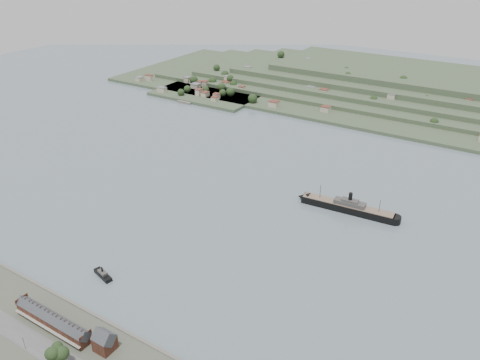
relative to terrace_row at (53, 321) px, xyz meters
The scene contains 9 objects.
ground 168.46m from the terrace_row, 86.59° to the left, with size 1400.00×1400.00×0.00m, color slate.
near_shore 22.02m from the terrace_row, 61.90° to the right, with size 220.00×80.00×2.60m.
terrace_row is the anchor object (origin of this frame).
gabled_building 37.74m from the terrace_row, ahead, with size 10.40×10.18×14.09m.
far_peninsula 562.42m from the terrace_row, 86.14° to the left, with size 760.00×309.00×30.00m.
steamship 235.47m from the terrace_row, 66.43° to the left, with size 87.40×15.98×20.95m.
tugboat 50.30m from the terrace_row, 103.86° to the left, with size 17.69×8.79×7.69m.
ferry_west 450.06m from the terrace_row, 119.15° to the left, with size 20.84×7.72×7.64m.
fig_tree 29.99m from the terrace_row, 33.90° to the right, with size 12.16×10.53×13.57m.
Camera 1 is at (186.94, -281.54, 201.04)m, focal length 35.00 mm.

